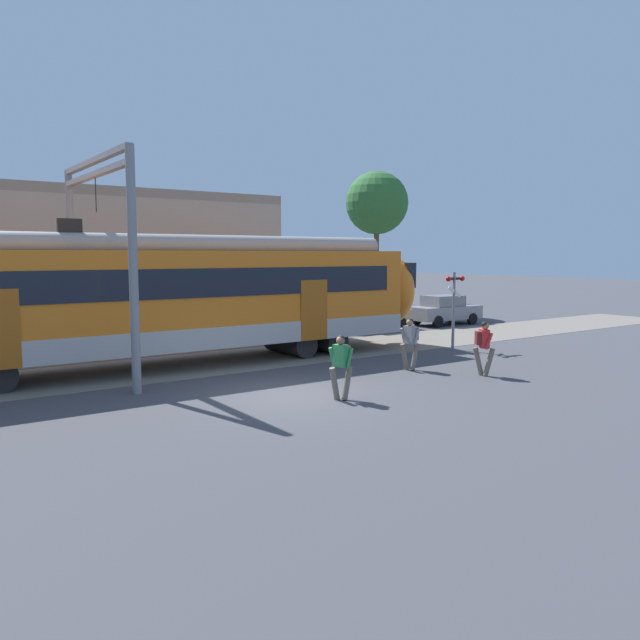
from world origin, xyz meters
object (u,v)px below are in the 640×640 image
at_px(crossing_signal, 454,298).
at_px(pedestrian_red, 483,344).
at_px(parked_car_tan, 371,314).
at_px(parked_car_grey, 444,310).
at_px(pedestrian_green, 342,361).
at_px(pedestrian_grey, 410,339).

bearing_deg(crossing_signal, pedestrian_red, -127.29).
bearing_deg(parked_car_tan, parked_car_grey, -3.71).
xyz_separation_m(pedestrian_green, parked_car_grey, (14.64, 10.48, -0.21)).
bearing_deg(crossing_signal, pedestrian_grey, -153.15).
bearing_deg(crossing_signal, parked_car_grey, 46.03).
bearing_deg(parked_car_grey, pedestrian_red, -131.46).
xyz_separation_m(pedestrian_grey, parked_car_grey, (10.37, 8.45, -0.21)).
xyz_separation_m(pedestrian_grey, crossing_signal, (4.33, 2.19, 1.02)).
bearing_deg(pedestrian_green, crossing_signal, 26.12).
distance_m(pedestrian_grey, crossing_signal, 4.96).
relative_size(pedestrian_green, parked_car_grey, 0.41).
relative_size(parked_car_grey, crossing_signal, 1.35).
height_order(parked_car_tan, parked_car_grey, same).
bearing_deg(parked_car_tan, pedestrian_green, -132.66).
relative_size(parked_car_tan, crossing_signal, 1.35).
bearing_deg(pedestrian_green, parked_car_tan, 47.34).
relative_size(pedestrian_red, parked_car_tan, 0.41).
bearing_deg(pedestrian_grey, parked_car_grey, 39.18).
bearing_deg(pedestrian_grey, pedestrian_green, -154.62).
distance_m(pedestrian_grey, parked_car_tan, 10.43).
bearing_deg(crossing_signal, parked_car_tan, 78.53).
relative_size(pedestrian_grey, parked_car_grey, 0.41).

